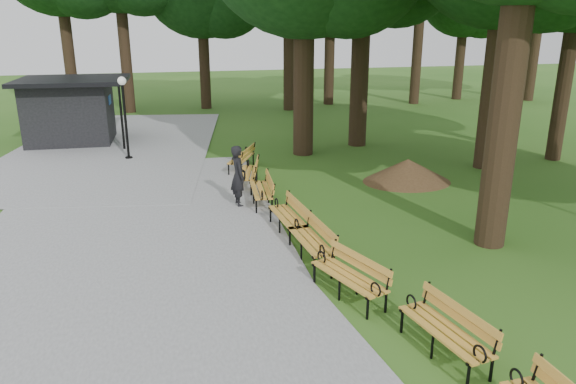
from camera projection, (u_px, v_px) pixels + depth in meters
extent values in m
plane|color=#2E5D1A|center=(320.00, 281.00, 11.12)|extent=(100.00, 100.00, 0.00)
cube|color=gray|center=(125.00, 243.00, 12.96)|extent=(12.00, 38.00, 0.06)
imported|color=black|center=(238.00, 176.00, 15.39)|extent=(0.50, 0.70, 1.79)
cylinder|color=black|center=(126.00, 122.00, 20.48)|extent=(0.10, 0.10, 2.92)
sphere|color=white|center=(122.00, 81.00, 20.00)|extent=(0.32, 0.32, 0.32)
cone|color=#47301C|center=(407.00, 170.00, 17.90)|extent=(2.50, 2.50, 0.78)
cylinder|color=black|center=(509.00, 79.00, 11.78)|extent=(0.70, 0.70, 7.88)
cylinder|color=black|center=(493.00, 63.00, 18.63)|extent=(0.60, 0.60, 7.49)
cylinder|color=black|center=(304.00, 56.00, 20.60)|extent=(0.80, 0.80, 7.77)
cylinder|color=black|center=(360.00, 55.00, 22.21)|extent=(0.76, 0.76, 7.62)
cylinder|color=black|center=(566.00, 72.00, 19.92)|extent=(0.56, 0.56, 6.65)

